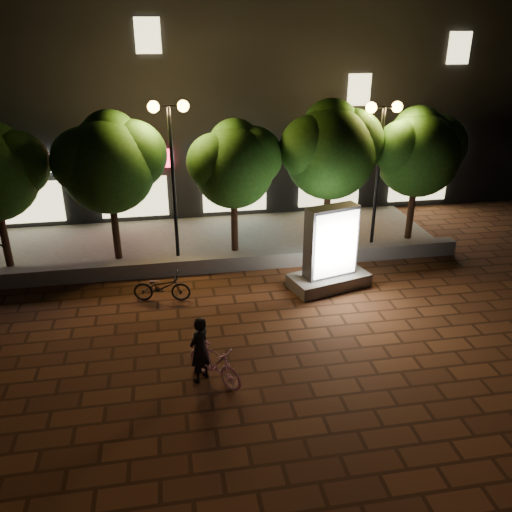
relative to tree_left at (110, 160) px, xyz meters
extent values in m
plane|color=#56301B|center=(3.45, -5.46, -3.44)|extent=(80.00, 80.00, 0.00)
cube|color=slate|center=(3.45, -1.46, -3.19)|extent=(16.00, 0.45, 0.50)
cube|color=slate|center=(3.45, 1.04, -3.40)|extent=(16.00, 5.00, 0.08)
cube|color=black|center=(3.45, 7.54, 1.56)|extent=(28.00, 8.00, 10.00)
cube|color=silver|center=(-3.55, 3.48, -0.84)|extent=(3.20, 0.12, 0.70)
cube|color=beige|center=(-3.55, 3.48, -2.34)|extent=(2.60, 0.10, 1.60)
cube|color=red|center=(0.45, 3.48, -0.84)|extent=(3.20, 0.12, 0.70)
cube|color=beige|center=(0.45, 3.48, -2.34)|extent=(2.60, 0.10, 1.60)
cube|color=#4CCAFF|center=(4.45, 3.48, -0.84)|extent=(3.20, 0.12, 0.70)
cube|color=beige|center=(4.45, 3.48, -2.34)|extent=(2.60, 0.10, 1.60)
cube|color=#FF5807|center=(8.45, 3.48, -0.84)|extent=(3.20, 0.12, 0.70)
cube|color=beige|center=(8.45, 3.48, -2.34)|extent=(2.60, 0.10, 1.60)
cube|color=white|center=(12.45, 3.48, -0.84)|extent=(3.20, 0.12, 0.70)
cube|color=beige|center=(12.45, 3.48, -2.34)|extent=(2.60, 0.10, 1.60)
cube|color=beige|center=(1.45, 3.48, 3.56)|extent=(0.90, 0.10, 1.20)
cube|color=beige|center=(9.45, 3.48, 1.56)|extent=(0.90, 0.10, 1.20)
cube|color=beige|center=(13.45, 3.48, 3.06)|extent=(0.90, 0.10, 1.20)
cylinder|color=#311C13|center=(-3.55, -0.06, -2.24)|extent=(0.24, 0.24, 2.25)
sphere|color=#275418|center=(-2.85, 0.14, -0.04)|extent=(2.10, 2.10, 2.10)
cylinder|color=#311C13|center=(-0.05, -0.06, -2.19)|extent=(0.24, 0.24, 2.34)
sphere|color=#275418|center=(-0.05, -0.06, -0.20)|extent=(3.00, 3.00, 3.00)
sphere|color=#275418|center=(0.70, 0.14, 0.10)|extent=(2.25, 2.25, 2.25)
sphere|color=#275418|center=(-0.73, -0.21, 0.05)|extent=(2.10, 2.10, 2.10)
sphere|color=#275418|center=(0.05, 0.29, 0.55)|extent=(1.95, 1.95, 1.95)
cylinder|color=#311C13|center=(3.95, -0.06, -2.26)|extent=(0.24, 0.24, 2.21)
sphere|color=#275418|center=(3.95, -0.06, -0.42)|extent=(2.70, 2.70, 2.70)
sphere|color=#275418|center=(4.62, 0.14, -0.12)|extent=(2.03, 2.03, 2.02)
sphere|color=#275418|center=(3.34, -0.21, -0.17)|extent=(1.89, 1.89, 1.89)
sphere|color=#275418|center=(4.05, 0.29, 0.26)|extent=(1.76, 1.76, 1.76)
cylinder|color=#311C13|center=(7.25, -0.06, -2.15)|extent=(0.24, 0.24, 2.43)
sphere|color=#275418|center=(7.25, -0.06, -0.08)|extent=(3.10, 3.10, 3.10)
sphere|color=#275418|center=(8.02, 0.14, 0.22)|extent=(2.33, 2.33, 2.33)
sphere|color=#275418|center=(6.55, -0.21, 0.17)|extent=(2.17, 2.17, 2.17)
sphere|color=#275418|center=(7.35, 0.29, 0.69)|extent=(2.01, 2.02, 2.02)
cylinder|color=#311C13|center=(10.45, -0.06, -2.22)|extent=(0.24, 0.24, 2.29)
sphere|color=#275418|center=(10.45, -0.06, -0.27)|extent=(2.90, 2.90, 2.90)
sphere|color=#275418|center=(11.17, 0.14, 0.03)|extent=(2.18, 2.17, 2.17)
sphere|color=#275418|center=(9.79, -0.21, -0.02)|extent=(2.03, 2.03, 2.03)
sphere|color=#275418|center=(10.55, 0.29, 0.45)|extent=(1.89, 1.88, 1.88)
cylinder|color=black|center=(1.95, -0.26, -0.86)|extent=(0.12, 0.12, 5.00)
cylinder|color=black|center=(1.95, -0.26, 1.64)|extent=(0.90, 0.08, 0.08)
sphere|color=#FFB23F|center=(1.50, -0.26, 1.64)|extent=(0.36, 0.36, 0.36)
sphere|color=#FFB23F|center=(2.40, -0.26, 1.64)|extent=(0.36, 0.36, 0.36)
cylinder|color=black|center=(8.95, -0.26, -0.96)|extent=(0.12, 0.12, 4.80)
cylinder|color=black|center=(8.95, -0.26, 1.44)|extent=(0.90, 0.08, 0.08)
sphere|color=#FFB23F|center=(8.50, -0.26, 1.44)|extent=(0.36, 0.36, 0.36)
sphere|color=#FFB23F|center=(9.40, -0.26, 1.44)|extent=(0.36, 0.36, 0.36)
cube|color=slate|center=(6.41, -3.19, -3.25)|extent=(2.60, 1.77, 0.40)
cube|color=#4C4C51|center=(6.41, -3.19, -1.96)|extent=(1.67, 0.94, 2.18)
cube|color=white|center=(6.48, -3.47, -1.96)|extent=(1.40, 0.41, 1.98)
cube|color=white|center=(6.33, -2.91, -1.96)|extent=(1.40, 0.41, 1.98)
imported|color=#D38EB8|center=(2.49, -7.27, -2.97)|extent=(1.36, 1.52, 0.96)
imported|color=black|center=(2.18, -7.15, -2.65)|extent=(0.68, 0.68, 1.60)
imported|color=black|center=(1.38, -3.22, -3.01)|extent=(1.73, 0.86, 0.87)
camera|label=1|loc=(1.69, -17.07, 4.02)|focal=37.10mm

